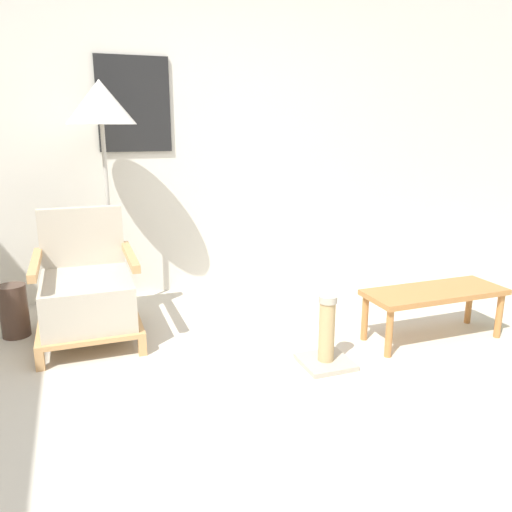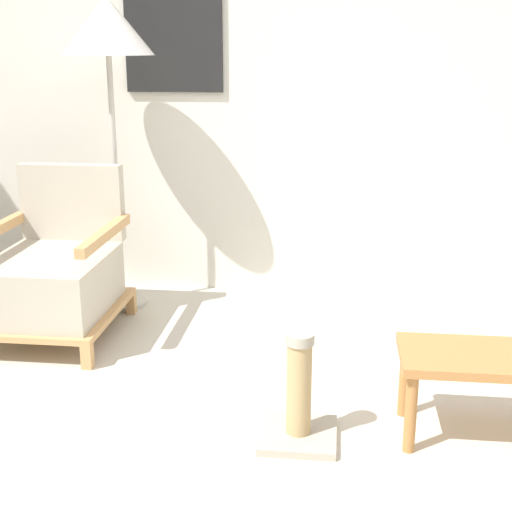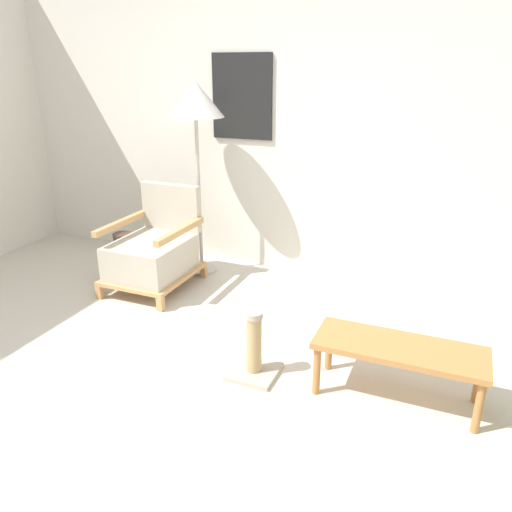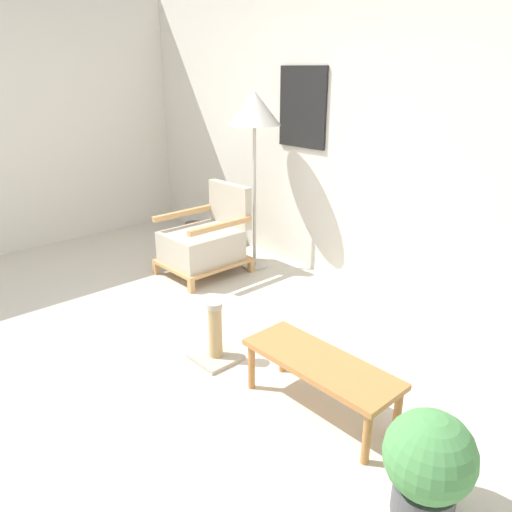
# 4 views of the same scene
# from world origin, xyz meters

# --- Properties ---
(wall_back) EXTENTS (8.00, 0.09, 2.70)m
(wall_back) POSITION_xyz_m (-0.00, 2.28, 1.35)
(wall_back) COLOR silver
(wall_back) RESTS_ON ground_plane
(armchair) EXTENTS (0.64, 0.77, 0.84)m
(armchair) POSITION_xyz_m (-0.97, 1.43, 0.32)
(armchair) COLOR tan
(armchair) RESTS_ON ground_plane
(floor_lamp) EXTENTS (0.49, 0.49, 1.70)m
(floor_lamp) POSITION_xyz_m (-0.77, 1.89, 1.49)
(floor_lamp) COLOR #B7B2A8
(floor_lamp) RESTS_ON ground_plane
(scratching_post) EXTENTS (0.29, 0.29, 0.43)m
(scratching_post) POSITION_xyz_m (0.33, 0.53, 0.15)
(scratching_post) COLOR #B2A893
(scratching_post) RESTS_ON ground_plane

